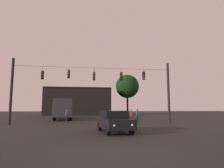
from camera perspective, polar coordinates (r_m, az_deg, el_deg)
name	(u,v)px	position (r m, az deg, el deg)	size (l,w,h in m)	color
ground_plane	(91,119)	(31.78, -6.20, -10.19)	(168.00, 168.00, 0.00)	black
overhead_signal_span	(95,86)	(22.07, -5.15, -0.70)	(18.00, 0.44, 7.14)	black
city_bus	(64,107)	(31.89, -13.90, -6.66)	(3.09, 11.12, 3.00)	#2D2D33
car_near_right	(114,121)	(14.16, 0.63, -10.81)	(2.26, 4.48, 1.52)	black
pedestrian_crossing_left	(137,114)	(25.19, 7.47, -8.90)	(0.25, 0.37, 1.62)	black
pedestrian_crossing_center	(131,115)	(22.99, 5.59, -9.21)	(0.34, 0.42, 1.55)	black
pedestrian_crossing_right	(67,115)	(24.59, -13.14, -8.93)	(0.35, 0.42, 1.54)	black
corner_building	(78,102)	(51.97, -9.91, -5.21)	(16.07, 11.21, 6.75)	black
tree_left_silhouette	(127,86)	(51.36, 4.53, -0.72)	(6.16, 6.16, 10.55)	black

